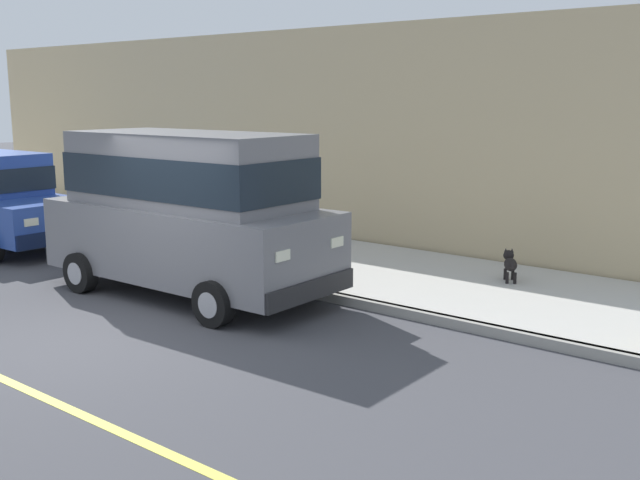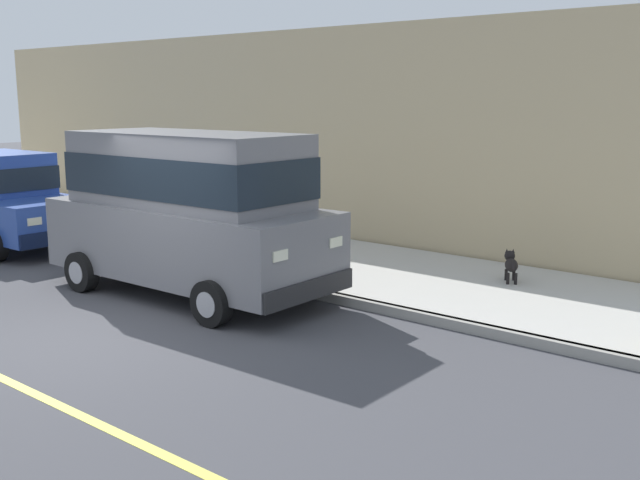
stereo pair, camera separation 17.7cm
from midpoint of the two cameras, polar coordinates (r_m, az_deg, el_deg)
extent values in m
plane|color=#424247|center=(10.35, -15.90, -6.83)|extent=(80.00, 80.00, 0.00)
cube|color=gray|center=(12.32, -3.53, -3.26)|extent=(0.16, 64.00, 0.14)
cube|color=#B7B5AD|center=(13.64, 1.69, -1.86)|extent=(3.60, 64.00, 0.14)
cube|color=slate|center=(11.87, -9.40, 0.02)|extent=(2.02, 4.85, 1.10)
cube|color=slate|center=(11.71, -9.56, 5.31)|extent=(1.77, 3.84, 1.10)
cube|color=#19232D|center=(11.72, -9.55, 4.91)|extent=(1.80, 3.88, 0.61)
cube|color=#252527|center=(10.37, -0.56, -3.73)|extent=(1.87, 0.25, 0.28)
cube|color=#252527|center=(13.75, -15.93, -0.51)|extent=(1.87, 0.25, 0.28)
cylinder|color=black|center=(11.64, -0.90, -2.81)|extent=(0.24, 0.65, 0.64)
cylinder|color=#9E9EA3|center=(11.64, -0.90, -2.81)|extent=(0.25, 0.36, 0.35)
cylinder|color=black|center=(10.30, -7.66, -4.74)|extent=(0.24, 0.65, 0.64)
cylinder|color=#9E9EA3|center=(10.30, -7.66, -4.74)|extent=(0.25, 0.36, 0.35)
cylinder|color=black|center=(13.68, -10.56, -0.93)|extent=(0.24, 0.65, 0.64)
cylinder|color=#9E9EA3|center=(13.68, -10.56, -0.93)|extent=(0.25, 0.36, 0.35)
cylinder|color=black|center=(12.56, -17.12, -2.29)|extent=(0.24, 0.65, 0.64)
cylinder|color=#9E9EA3|center=(12.56, -17.12, -2.29)|extent=(0.25, 0.36, 0.35)
cube|color=#EAEACC|center=(10.67, 1.55, -0.14)|extent=(0.28, 0.09, 0.14)
cube|color=#EAEACC|center=(9.78, -2.61, -1.17)|extent=(0.28, 0.09, 0.14)
cube|color=#28479E|center=(16.91, -22.64, 1.95)|extent=(1.87, 4.53, 0.76)
cube|color=#0E1837|center=(15.06, -18.58, 0.30)|extent=(1.77, 0.23, 0.28)
cylinder|color=black|center=(16.23, -17.40, 0.59)|extent=(0.23, 0.64, 0.64)
cylinder|color=#9E9EA3|center=(16.23, -17.40, 0.59)|extent=(0.25, 0.36, 0.35)
cylinder|color=black|center=(18.60, -22.17, 1.53)|extent=(0.23, 0.64, 0.64)
cylinder|color=#9E9EA3|center=(18.60, -22.17, 1.53)|extent=(0.25, 0.36, 0.35)
cube|color=#EAEACC|center=(15.28, -16.84, 1.89)|extent=(0.28, 0.08, 0.14)
cube|color=#EAEACC|center=(14.70, -20.43, 1.33)|extent=(0.28, 0.08, 0.14)
ellipsoid|color=black|center=(12.40, 14.62, -1.84)|extent=(0.48, 0.40, 0.20)
cylinder|color=black|center=(12.57, 14.23, -2.55)|extent=(0.05, 0.05, 0.18)
cylinder|color=black|center=(12.58, 14.78, -2.56)|extent=(0.05, 0.05, 0.18)
cylinder|color=black|center=(12.30, 14.37, -2.84)|extent=(0.05, 0.05, 0.18)
cylinder|color=black|center=(12.32, 14.92, -2.85)|extent=(0.05, 0.05, 0.18)
sphere|color=black|center=(12.66, 14.49, -1.16)|extent=(0.17, 0.17, 0.17)
ellipsoid|color=black|center=(12.76, 14.44, -1.17)|extent=(0.13, 0.12, 0.06)
cone|color=black|center=(12.63, 14.29, -0.79)|extent=(0.06, 0.06, 0.07)
cone|color=black|center=(12.64, 14.74, -0.80)|extent=(0.06, 0.06, 0.07)
cylinder|color=black|center=(12.14, 14.77, -1.84)|extent=(0.12, 0.09, 0.13)
cube|color=tan|center=(17.72, -4.86, 8.05)|extent=(0.50, 20.00, 4.44)
camera|label=1|loc=(0.09, -89.57, 0.08)|focal=42.49mm
camera|label=2|loc=(0.09, 90.43, -0.08)|focal=42.49mm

